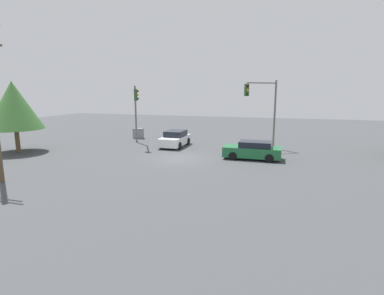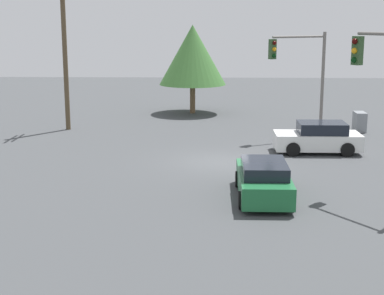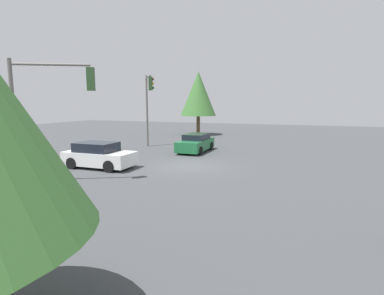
% 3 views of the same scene
% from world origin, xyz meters
% --- Properties ---
extents(ground_plane, '(80.00, 80.00, 0.00)m').
position_xyz_m(ground_plane, '(0.00, 0.00, 0.00)').
color(ground_plane, '#424447').
extents(sedan_white, '(2.03, 4.19, 1.51)m').
position_xyz_m(sedan_white, '(-2.20, 4.87, 0.73)').
color(sedan_white, silver).
rests_on(sedan_white, ground_plane).
extents(sedan_green, '(4.43, 1.94, 1.41)m').
position_xyz_m(sedan_green, '(5.53, 1.50, 0.69)').
color(sedan_green, '#1E6638').
rests_on(sedan_green, ground_plane).
extents(traffic_signal_main, '(2.73, 2.04, 6.23)m').
position_xyz_m(traffic_signal_main, '(5.94, 5.90, 4.22)').
color(traffic_signal_main, slate).
rests_on(traffic_signal_main, ground_plane).
extents(traffic_signal_cross, '(1.98, 3.34, 5.79)m').
position_xyz_m(traffic_signal_cross, '(-6.11, 4.55, 3.98)').
color(traffic_signal_cross, slate).
rests_on(traffic_signal_cross, ground_plane).
extents(electrical_cabinet, '(1.10, 0.61, 1.14)m').
position_xyz_m(electrical_cabinet, '(-7.88, 8.31, 0.57)').
color(electrical_cabinet, gray).
rests_on(electrical_cabinet, ground_plane).
extents(tree_left, '(4.62, 4.62, 6.11)m').
position_xyz_m(tree_left, '(-14.43, -1.73, 4.06)').
color(tree_left, brown).
rests_on(tree_left, ground_plane).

